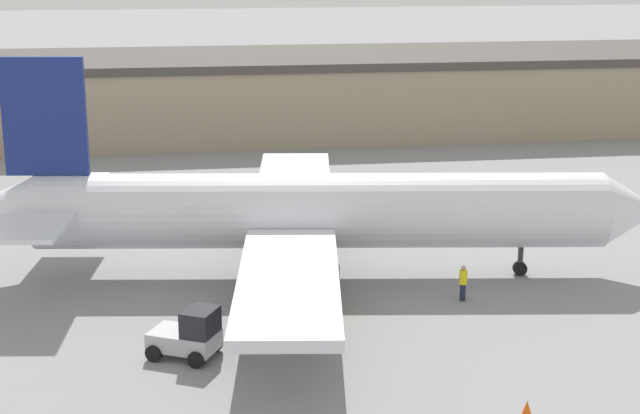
{
  "coord_description": "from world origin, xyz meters",
  "views": [
    {
      "loc": [
        -6.58,
        -46.44,
        16.45
      ],
      "look_at": [
        0.0,
        0.0,
        3.61
      ],
      "focal_mm": 55.0,
      "sensor_mm": 36.0,
      "label": 1
    }
  ],
  "objects_px": {
    "safety_cone_near": "(527,408)",
    "airplane": "(302,212)",
    "ground_crew_worker": "(463,282)",
    "belt_loader_truck": "(312,295)",
    "baggage_tug": "(189,335)"
  },
  "relations": [
    {
      "from": "safety_cone_near",
      "to": "baggage_tug",
      "type": "bearing_deg",
      "value": 150.35
    },
    {
      "from": "safety_cone_near",
      "to": "airplane",
      "type": "bearing_deg",
      "value": 110.92
    },
    {
      "from": "baggage_tug",
      "to": "belt_loader_truck",
      "type": "relative_size",
      "value": 1.03
    },
    {
      "from": "airplane",
      "to": "safety_cone_near",
      "type": "height_order",
      "value": "airplane"
    },
    {
      "from": "belt_loader_truck",
      "to": "safety_cone_near",
      "type": "height_order",
      "value": "belt_loader_truck"
    },
    {
      "from": "airplane",
      "to": "belt_loader_truck",
      "type": "relative_size",
      "value": 11.39
    },
    {
      "from": "ground_crew_worker",
      "to": "safety_cone_near",
      "type": "height_order",
      "value": "ground_crew_worker"
    },
    {
      "from": "ground_crew_worker",
      "to": "baggage_tug",
      "type": "distance_m",
      "value": 13.64
    },
    {
      "from": "airplane",
      "to": "ground_crew_worker",
      "type": "distance_m",
      "value": 8.75
    },
    {
      "from": "belt_loader_truck",
      "to": "safety_cone_near",
      "type": "distance_m",
      "value": 12.14
    },
    {
      "from": "baggage_tug",
      "to": "safety_cone_near",
      "type": "xyz_separation_m",
      "value": [
        11.87,
        -6.76,
        -0.7
      ]
    },
    {
      "from": "baggage_tug",
      "to": "safety_cone_near",
      "type": "height_order",
      "value": "baggage_tug"
    },
    {
      "from": "belt_loader_truck",
      "to": "safety_cone_near",
      "type": "relative_size",
      "value": 5.66
    },
    {
      "from": "ground_crew_worker",
      "to": "belt_loader_truck",
      "type": "bearing_deg",
      "value": -162.01
    },
    {
      "from": "ground_crew_worker",
      "to": "safety_cone_near",
      "type": "xyz_separation_m",
      "value": [
        -0.93,
        -11.47,
        -0.65
      ]
    }
  ]
}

